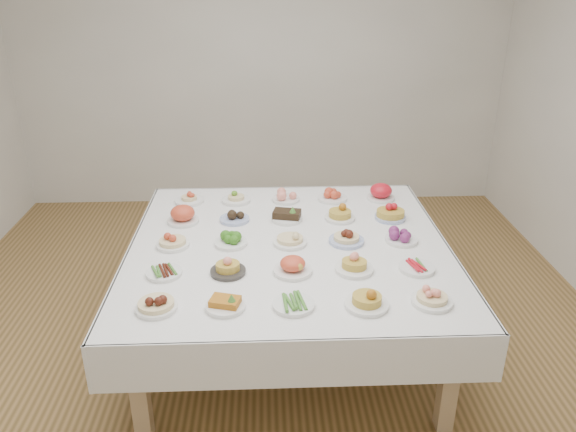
{
  "coord_description": "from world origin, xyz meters",
  "views": [
    {
      "loc": [
        0.03,
        -3.29,
        2.37
      ],
      "look_at": [
        0.17,
        0.06,
        0.88
      ],
      "focal_mm": 35.0,
      "sensor_mm": 36.0,
      "label": 1
    }
  ],
  "objects_px": {
    "display_table": "(289,254)",
    "dish_0": "(156,299)",
    "dish_24": "(381,193)",
    "dish_12": "(290,236)"
  },
  "relations": [
    {
      "from": "display_table",
      "to": "dish_0",
      "type": "relative_size",
      "value": 9.58
    },
    {
      "from": "dish_24",
      "to": "display_table",
      "type": "bearing_deg",
      "value": -135.31
    },
    {
      "from": "display_table",
      "to": "dish_0",
      "type": "distance_m",
      "value": 1.02
    },
    {
      "from": "dish_0",
      "to": "dish_24",
      "type": "relative_size",
      "value": 1.05
    },
    {
      "from": "display_table",
      "to": "dish_0",
      "type": "height_order",
      "value": "dish_0"
    },
    {
      "from": "display_table",
      "to": "dish_24",
      "type": "relative_size",
      "value": 10.09
    },
    {
      "from": "display_table",
      "to": "dish_12",
      "type": "relative_size",
      "value": 9.5
    },
    {
      "from": "display_table",
      "to": "dish_24",
      "type": "distance_m",
      "value": 1.03
    },
    {
      "from": "dish_0",
      "to": "display_table",
      "type": "bearing_deg",
      "value": 45.03
    },
    {
      "from": "display_table",
      "to": "dish_24",
      "type": "height_order",
      "value": "dish_24"
    }
  ]
}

